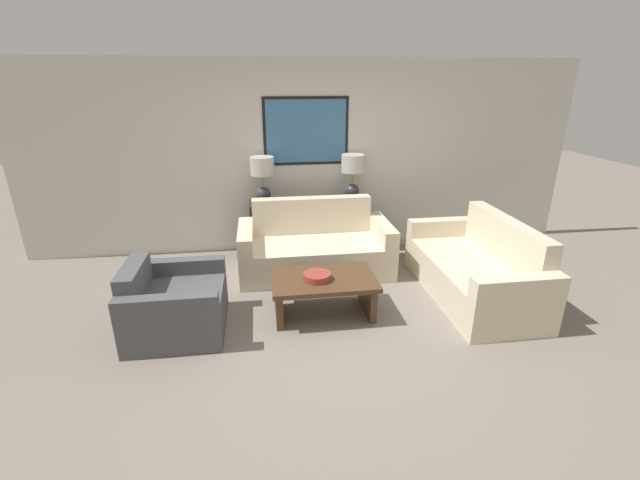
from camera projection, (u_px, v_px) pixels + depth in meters
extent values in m
plane|color=slate|center=(335.00, 334.00, 4.28)|extent=(20.00, 20.00, 0.00)
cube|color=beige|center=(306.00, 158.00, 6.07)|extent=(7.87, 0.10, 2.65)
cube|color=black|center=(306.00, 131.00, 5.88)|extent=(1.18, 0.01, 0.92)
cube|color=teal|center=(306.00, 131.00, 5.88)|extent=(1.10, 0.02, 0.84)
cube|color=#332319|center=(309.00, 227.00, 6.16)|extent=(1.65, 0.37, 0.76)
cylinder|color=#333338|center=(264.00, 202.00, 5.94)|extent=(0.17, 0.17, 0.02)
sphere|color=#333338|center=(264.00, 194.00, 5.90)|extent=(0.20, 0.20, 0.20)
cylinder|color=#8C7A51|center=(263.00, 181.00, 5.83)|extent=(0.02, 0.02, 0.17)
cylinder|color=#B2ADA3|center=(262.00, 166.00, 5.76)|extent=(0.32, 0.32, 0.24)
cylinder|color=#333338|center=(352.00, 199.00, 6.11)|extent=(0.17, 0.17, 0.02)
sphere|color=#333338|center=(352.00, 191.00, 6.07)|extent=(0.20, 0.20, 0.20)
cylinder|color=#8C7A51|center=(353.00, 178.00, 6.00)|extent=(0.02, 0.02, 0.17)
cylinder|color=#B2ADA3|center=(353.00, 163.00, 5.93)|extent=(0.32, 0.32, 0.24)
cube|color=beige|center=(316.00, 259.00, 5.48)|extent=(1.58, 0.74, 0.43)
cube|color=beige|center=(312.00, 230.00, 5.82)|extent=(1.58, 0.18, 0.91)
cube|color=beige|center=(247.00, 252.00, 5.40)|extent=(0.18, 0.92, 0.65)
cube|color=beige|center=(381.00, 245.00, 5.64)|extent=(0.18, 0.92, 0.65)
cube|color=beige|center=(463.00, 279.00, 4.96)|extent=(0.74, 1.58, 0.43)
cube|color=beige|center=(504.00, 257.00, 4.93)|extent=(0.18, 1.58, 0.91)
cube|color=beige|center=(441.00, 242.00, 5.74)|extent=(0.92, 0.18, 0.65)
cube|color=beige|center=(515.00, 307.00, 4.12)|extent=(0.92, 0.18, 0.65)
cube|color=#4C331E|center=(324.00, 280.00, 4.49)|extent=(1.09, 0.69, 0.05)
cube|color=#4C331E|center=(278.00, 301.00, 4.50)|extent=(0.07, 0.55, 0.38)
cube|color=#4C331E|center=(367.00, 295.00, 4.63)|extent=(0.07, 0.55, 0.38)
cylinder|color=#93382D|center=(317.00, 276.00, 4.43)|extent=(0.29, 0.29, 0.07)
cube|color=#4C4C51|center=(187.00, 309.00, 4.30)|extent=(0.74, 0.69, 0.43)
cube|color=#4C4C51|center=(137.00, 299.00, 4.19)|extent=(0.18, 0.69, 0.72)
cube|color=#4C4C51|center=(169.00, 325.00, 3.87)|extent=(0.92, 0.14, 0.59)
cube|color=#4C4C51|center=(183.00, 284.00, 4.64)|extent=(0.92, 0.14, 0.59)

